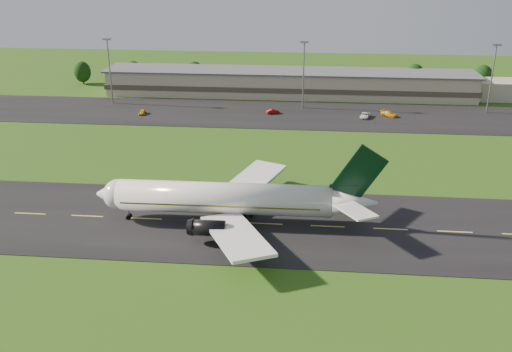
# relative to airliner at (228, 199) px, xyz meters

# --- Properties ---
(ground) EXTENTS (360.00, 360.00, 0.00)m
(ground) POSITION_rel_airliner_xyz_m (6.68, -0.01, -4.66)
(ground) COLOR #254B12
(ground) RESTS_ON ground
(taxiway) EXTENTS (220.00, 30.00, 0.10)m
(taxiway) POSITION_rel_airliner_xyz_m (6.68, -0.01, -4.61)
(taxiway) COLOR black
(taxiway) RESTS_ON ground
(apron) EXTENTS (260.00, 30.00, 0.10)m
(apron) POSITION_rel_airliner_xyz_m (6.68, 71.99, -4.61)
(apron) COLOR black
(apron) RESTS_ON ground
(airliner) EXTENTS (51.25, 42.18, 15.57)m
(airliner) POSITION_rel_airliner_xyz_m (0.00, 0.00, 0.00)
(airliner) COLOR white
(airliner) RESTS_ON ground
(terminal) EXTENTS (145.00, 16.00, 8.40)m
(terminal) POSITION_rel_airliner_xyz_m (13.08, 96.17, -0.67)
(terminal) COLOR tan
(terminal) RESTS_ON ground
(light_mast_west) EXTENTS (2.40, 1.20, 20.35)m
(light_mast_west) POSITION_rel_airliner_xyz_m (-48.32, 79.99, 8.08)
(light_mast_west) COLOR gray
(light_mast_west) RESTS_ON ground
(light_mast_centre) EXTENTS (2.40, 1.20, 20.35)m
(light_mast_centre) POSITION_rel_airliner_xyz_m (11.68, 79.99, 8.08)
(light_mast_centre) COLOR gray
(light_mast_centre) RESTS_ON ground
(light_mast_east) EXTENTS (2.40, 1.20, 20.35)m
(light_mast_east) POSITION_rel_airliner_xyz_m (66.68, 79.99, 8.08)
(light_mast_east) COLOR gray
(light_mast_east) RESTS_ON ground
(tree_line) EXTENTS (196.92, 9.30, 9.72)m
(tree_line) POSITION_rel_airliner_xyz_m (44.64, 106.57, 0.22)
(tree_line) COLOR black
(tree_line) RESTS_ON ground
(service_vehicle_a) EXTENTS (1.58, 3.83, 1.30)m
(service_vehicle_a) POSITION_rel_airliner_xyz_m (-35.40, 68.33, -3.91)
(service_vehicle_a) COLOR gold
(service_vehicle_a) RESTS_ON apron
(service_vehicle_b) EXTENTS (4.18, 2.78, 1.30)m
(service_vehicle_b) POSITION_rel_airliner_xyz_m (3.04, 72.58, -3.91)
(service_vehicle_b) COLOR #9E0B0A
(service_vehicle_b) RESTS_ON apron
(service_vehicle_c) EXTENTS (3.57, 5.48, 1.40)m
(service_vehicle_c) POSITION_rel_airliner_xyz_m (29.98, 70.78, -3.86)
(service_vehicle_c) COLOR white
(service_vehicle_c) RESTS_ON apron
(service_vehicle_d) EXTENTS (5.24, 4.83, 1.48)m
(service_vehicle_d) POSITION_rel_airliner_xyz_m (37.11, 72.90, -3.82)
(service_vehicle_d) COLOR #EEA60E
(service_vehicle_d) RESTS_ON apron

